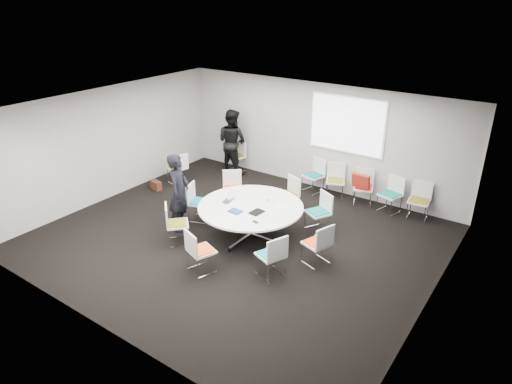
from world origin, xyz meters
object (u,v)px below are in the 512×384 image
Objects in this scene: chair_back_e at (418,208)px; maroon_bag at (177,162)px; chair_ring_e at (199,209)px; chair_spare_left at (178,174)px; chair_back_c at (363,194)px; chair_ring_g at (201,259)px; laptop at (231,200)px; chair_ring_f at (177,231)px; chair_ring_a at (317,251)px; chair_back_a at (313,182)px; chair_back_b at (335,187)px; chair_ring_b at (318,219)px; person_back at (232,142)px; chair_ring_c at (287,202)px; cup at (267,200)px; chair_ring_d at (233,195)px; chair_back_d at (390,201)px; brown_bag at (156,185)px; conference_table at (251,214)px; chair_ring_h at (271,263)px; chair_person_back at (236,162)px; person_main at (179,193)px.

maroon_bag is (-6.10, -1.65, 0.34)m from chair_back_e.
chair_ring_e and chair_spare_left have the same top height.
chair_ring_g is at bearing 55.76° from chair_back_c.
laptop is (2.88, -1.32, 0.47)m from chair_spare_left.
chair_ring_f is at bearing -46.17° from maroon_bag.
chair_back_a is at bearing 48.92° from chair_ring_a.
chair_ring_b is at bearing 80.89° from chair_back_b.
person_back is (-2.58, -0.15, 0.66)m from chair_back_a.
person_back reaches higher than chair_back_e.
chair_ring_c reaches higher than cup.
maroon_bag is (-4.73, -1.65, 0.34)m from chair_back_c.
chair_back_a is 2.41× the size of laptop.
chair_ring_b is at bearing 141.19° from chair_ring_d.
chair_back_c is 2.20× the size of maroon_bag.
chair_back_d is at bearing -122.96° from chair_ring_c.
chair_ring_a reaches higher than brown_bag.
chair_ring_d is 9.78× the size of cup.
chair_back_a is (-0.04, 2.91, -0.27)m from conference_table.
chair_ring_f reaches higher than maroon_bag.
laptop is at bearing 38.31° from chair_back_e.
chair_back_a is 1.00× the size of chair_back_b.
chair_ring_h and chair_spare_left have the same top height.
chair_person_back is at bearing 16.82° from chair_back_a.
chair_back_a is 3.03m from laptop.
chair_ring_g and chair_back_c have the same top height.
chair_ring_a and chair_ring_h have the same top height.
chair_ring_f is 0.50× the size of person_main.
chair_ring_c is 1.00× the size of chair_person_back.
chair_back_d and chair_person_back have the same top height.
chair_back_e is 6.69m from brown_bag.
conference_table is 6.22× the size of brown_bag.
chair_person_back is (-2.62, 2.92, -0.27)m from conference_table.
person_back is (-2.63, 2.76, 0.40)m from conference_table.
conference_table is at bearing -96.68° from chair_spare_left.
cup is (0.16, 2.01, 0.50)m from chair_ring_g.
chair_back_c is (0.75, 0.02, 0.00)m from chair_back_b.
person_back reaches higher than brown_bag.
person_main is (-4.18, -3.53, 0.61)m from chair_back_e.
chair_ring_c is 3.07m from chair_ring_g.
chair_back_c is at bearing 25.86° from chair_ring_a.
chair_ring_f and chair_back_b have the same top height.
person_main is at bearing -120.82° from chair_spare_left.
conference_table is at bearing -9.46° from brown_bag.
chair_ring_g is 1.00× the size of chair_back_c.
chair_ring_a is at bearing 68.79° from chair_ring_e.
chair_ring_f is at bearing 137.59° from laptop.
chair_ring_c is 1.00× the size of chair_ring_f.
laptop is (-1.57, -1.11, 0.47)m from chair_ring_b.
chair_ring_c and chair_ring_h have the same top height.
chair_ring_d is 2.27m from chair_back_a.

